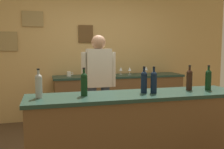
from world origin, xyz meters
name	(u,v)px	position (x,y,z in m)	size (l,w,h in m)	color
back_wall	(95,49)	(-0.01, 2.03, 1.40)	(6.00, 0.09, 2.80)	tan
bar_counter	(137,133)	(0.00, -0.40, 0.46)	(2.48, 0.60, 0.92)	brown
side_counter	(119,98)	(0.40, 1.65, 0.45)	(2.55, 0.56, 0.90)	brown
bartender	(99,81)	(-0.24, 0.60, 0.94)	(0.52, 0.21, 1.62)	#384766
wine_bottle_a	(39,85)	(-1.07, -0.37, 1.06)	(0.07, 0.07, 0.31)	#999E99
wine_bottle_b	(84,83)	(-0.61, -0.38, 1.06)	(0.07, 0.07, 0.31)	black
wine_bottle_c	(144,81)	(0.08, -0.38, 1.06)	(0.07, 0.07, 0.31)	black
wine_bottle_d	(154,81)	(0.18, -0.43, 1.06)	(0.07, 0.07, 0.31)	black
wine_bottle_e	(189,79)	(0.69, -0.34, 1.06)	(0.07, 0.07, 0.31)	black
wine_bottle_f	(208,79)	(0.91, -0.41, 1.06)	(0.07, 0.07, 0.31)	black
wine_glass_a	(86,70)	(-0.25, 1.72, 1.01)	(0.07, 0.07, 0.16)	silver
wine_glass_b	(121,69)	(0.45, 1.71, 1.01)	(0.07, 0.07, 0.16)	silver
wine_glass_c	(130,69)	(0.61, 1.63, 1.01)	(0.07, 0.07, 0.16)	silver
wine_glass_d	(146,69)	(0.98, 1.68, 1.01)	(0.07, 0.07, 0.16)	silver
coffee_mug	(69,74)	(-0.57, 1.68, 0.95)	(0.13, 0.08, 0.09)	silver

